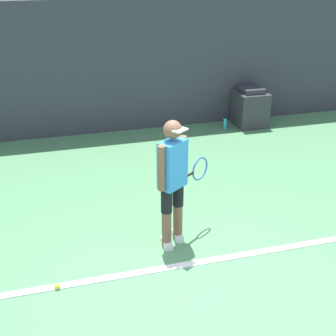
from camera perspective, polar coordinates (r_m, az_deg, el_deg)
ground_plane at (r=5.39m, az=3.31°, el=-13.86°), size 24.00×24.00×0.00m
back_wall at (r=9.35m, az=-6.55°, el=12.01°), size 24.00×0.10×2.57m
court_baseline at (r=5.65m, az=2.18°, el=-11.70°), size 21.60×0.10×0.01m
tennis_player at (r=5.59m, az=0.63°, el=-1.21°), size 0.80×0.60×1.64m
tennis_ball at (r=5.43m, az=-13.34°, el=-13.85°), size 0.07×0.07×0.07m
covered_chair at (r=10.00m, az=10.00°, el=7.27°), size 0.62×0.65×0.81m
water_bottle at (r=9.76m, az=6.96°, el=5.39°), size 0.07×0.07×0.26m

